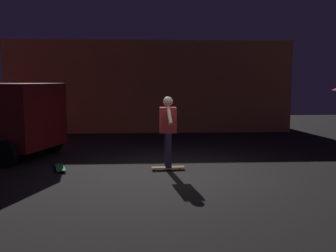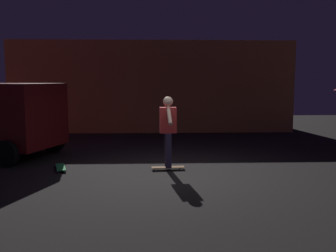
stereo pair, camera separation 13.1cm
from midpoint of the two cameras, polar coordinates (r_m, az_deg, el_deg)
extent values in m
plane|color=black|center=(8.62, 1.21, -7.37)|extent=(28.00, 28.00, 0.00)
cube|color=#C67A47|center=(17.00, -2.11, 5.97)|extent=(11.39, 3.75, 3.67)
cylinder|color=black|center=(10.14, -22.63, -3.82)|extent=(0.70, 0.43, 0.66)
cylinder|color=black|center=(11.71, -16.47, -2.17)|extent=(0.70, 0.43, 0.66)
cube|color=olive|center=(9.10, 0.41, -6.19)|extent=(0.79, 0.26, 0.02)
sphere|color=silver|center=(9.24, 2.20, -6.23)|extent=(0.05, 0.05, 0.05)
sphere|color=silver|center=(9.07, 2.38, -6.47)|extent=(0.05, 0.05, 0.05)
sphere|color=silver|center=(9.16, -1.53, -6.33)|extent=(0.05, 0.05, 0.05)
sphere|color=silver|center=(9.00, -1.42, -6.58)|extent=(0.05, 0.05, 0.05)
cube|color=green|center=(9.45, -15.37, -5.95)|extent=(0.41, 0.80, 0.02)
sphere|color=silver|center=(9.18, -14.71, -6.54)|extent=(0.05, 0.05, 0.05)
sphere|color=silver|center=(9.17, -15.78, -6.59)|extent=(0.05, 0.05, 0.05)
sphere|color=silver|center=(9.76, -14.97, -5.74)|extent=(0.05, 0.05, 0.05)
sphere|color=silver|center=(9.75, -15.97, -5.79)|extent=(0.05, 0.05, 0.05)
cylinder|color=#382D4C|center=(9.12, 0.33, -3.47)|extent=(0.14, 0.14, 0.82)
cylinder|color=#382D4C|center=(8.91, 0.51, -3.73)|extent=(0.14, 0.14, 0.82)
cube|color=red|center=(8.91, 0.42, 0.89)|extent=(0.40, 0.25, 0.60)
sphere|color=beige|center=(8.88, 0.42, 3.69)|extent=(0.23, 0.23, 0.23)
cylinder|color=beige|center=(9.12, 0.25, 1.98)|extent=(0.13, 0.55, 0.46)
cylinder|color=beige|center=(8.68, 0.61, 1.72)|extent=(0.13, 0.55, 0.46)
camera|label=1|loc=(0.07, -89.58, 0.05)|focal=40.77mm
camera|label=2|loc=(0.07, 90.42, -0.05)|focal=40.77mm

